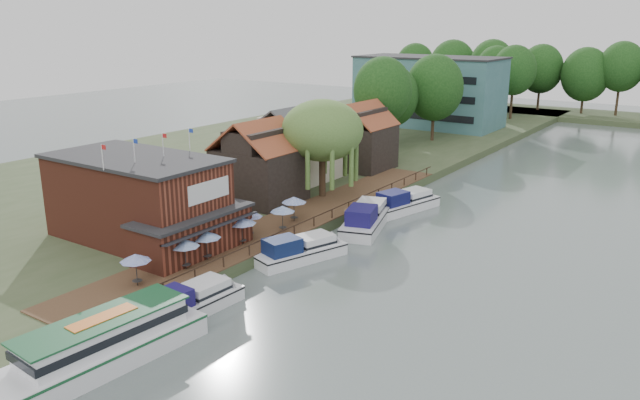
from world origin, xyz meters
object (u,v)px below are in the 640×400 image
Objects in this scene: umbrella_3 at (242,231)px; umbrella_5 at (283,219)px; umbrella_1 at (185,254)px; tour_boat at (94,344)px; umbrella_4 at (250,224)px; umbrella_2 at (207,246)px; umbrella_6 at (294,209)px; cottage_b at (294,143)px; willow at (322,149)px; pub at (153,201)px; hotel_block at (429,91)px; umbrella_0 at (136,270)px; cottage_c at (362,136)px; cruiser_2 at (366,215)px; swan at (159,316)px; cruiser_3 at (405,200)px; cottage_a at (259,161)px; cruiser_1 at (300,247)px; cruiser_0 at (190,299)px.

umbrella_5 is at bearing 81.04° from umbrella_3.
tour_boat is at bearing -68.01° from umbrella_1.
umbrella_1 and umbrella_4 have the same top height.
umbrella_6 is (-0.33, 11.82, 0.00)m from umbrella_2.
cottage_b is 9.07m from willow.
pub reaches higher than umbrella_1.
hotel_block is 10.69× the size of umbrella_4.
hotel_block is at bearing 101.89° from umbrella_4.
cottage_c is at bearing 98.37° from umbrella_0.
umbrella_0 is at bearing -120.15° from cruiser_2.
swan is at bearing -77.54° from hotel_block.
umbrella_2 and umbrella_4 have the same top height.
cottage_b is at bearing 115.57° from tour_boat.
umbrella_5 is 15.78m from cruiser_3.
umbrella_2 reaches higher than tour_boat.
umbrella_0 reaches higher than cruiser_2.
hotel_block is 2.36× the size of cruiser_2.
cottage_a reaches higher than cruiser_2.
cruiser_2 reaches higher than cruiser_1.
umbrella_2 is at bearing 84.51° from umbrella_0.
umbrella_4 is (9.80, -19.57, -2.96)m from cottage_b.
umbrella_5 is 4.67m from cruiser_1.
hotel_block is 37.90m from cottage_c.
hotel_block is 69.09m from umbrella_3.
umbrella_4 is 0.24× the size of cruiser_3.
umbrella_1 reaches higher than cruiser_0.
willow is 12.96m from umbrella_5.
umbrella_4 is (13.80, -65.57, -4.86)m from hotel_block.
umbrella_0 is at bearing 160.52° from swan.
cruiser_1 is (4.97, 12.71, -1.16)m from umbrella_0.
cottage_c is 3.58× the size of umbrella_2.
umbrella_0 is (2.53, -27.00, -3.93)m from willow.
cruiser_2 is 24.42× the size of swan.
umbrella_1 is at bearing -23.65° from pub.
cruiser_0 is 2.28m from swan.
hotel_block is 10.69× the size of umbrella_6.
hotel_block is 87.80m from tour_boat.
hotel_block is 75.51m from umbrella_1.
umbrella_4 is 1.00× the size of umbrella_5.
umbrella_5 is at bearing 86.11° from umbrella_2.
hotel_block reaches higher than cottage_c.
cottage_b is 18.14m from cruiser_2.
pub is at bearing -90.00° from cottage_c.
cruiser_0 is at bearing -67.69° from umbrella_4.
umbrella_6 is (0.28, 18.17, 0.00)m from umbrella_0.
swan is at bearing -80.68° from umbrella_6.
cottage_b is at bearing -172.03° from cruiser_3.
cruiser_3 is at bearing 106.63° from cruiser_1.
willow is 16.92m from cruiser_1.
cottage_a is 0.91× the size of cruiser_1.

